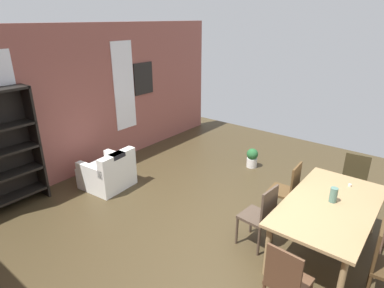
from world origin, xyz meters
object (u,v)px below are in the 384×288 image
Objects in this scene: dining_chair_head_right at (353,182)px; dining_chair_far_right at (287,189)px; dining_chair_head_left at (286,280)px; potted_plant_by_shelf at (252,157)px; dining_table at (330,209)px; bookshelf_tall at (0,151)px; dining_chair_far_left at (261,215)px; armchair_white at (108,173)px; vase_on_table at (333,195)px.

dining_chair_far_right is at bearing 140.54° from dining_chair_head_right.
dining_chair_head_left is 1.95m from dining_chair_far_right.
dining_chair_head_right is 2.14m from potted_plant_by_shelf.
dining_chair_head_left is 3.78m from potted_plant_by_shelf.
bookshelf_tall is at bearing 115.75° from dining_table.
dining_chair_far_left is at bearing -149.32° from potted_plant_by_shelf.
dining_chair_head_right is 1.10× the size of armchair_white.
dining_chair_far_left is at bearing 179.99° from dining_chair_far_right.
dining_chair_head_left is at bearing -79.70° from bookshelf_tall.
dining_chair_far_right is (1.80, 0.75, 0.00)m from dining_chair_head_left.
armchair_white is at bearing 118.13° from dining_chair_head_right.
dining_chair_head_left reaches higher than potted_plant_by_shelf.
bookshelf_tall is at bearing 114.70° from dining_chair_far_left.
vase_on_table is 0.22× the size of dining_chair_head_left.
armchair_white is 2.05× the size of potted_plant_by_shelf.
dining_chair_head_right is at bearing -22.54° from dining_chair_far_left.
vase_on_table is (0.07, -0.00, 0.18)m from dining_table.
dining_chair_far_left reaches higher than potted_plant_by_shelf.
dining_table is at bearing -79.94° from armchair_white.
dining_chair_far_left is 1.18m from dining_chair_head_left.
dining_chair_head_left is at bearing 179.82° from vase_on_table.
potted_plant_by_shelf is (1.79, 2.08, -0.47)m from dining_table.
dining_chair_far_left and dining_chair_head_right have the same top height.
vase_on_table is 0.98m from dining_chair_far_left.
armchair_white is (0.68, 3.80, -0.23)m from dining_chair_head_left.
dining_table is at bearing 180.00° from vase_on_table.
dining_table is 3.89m from armchair_white.
dining_chair_head_left is 1.10× the size of armchair_white.
dining_chair_head_left is at bearing -100.16° from armchair_white.
dining_table is at bearing -0.19° from dining_chair_head_left.
dining_chair_head_left reaches higher than armchair_white.
vase_on_table is 0.24× the size of armchair_white.
dining_chair_head_right is at bearing -39.46° from dining_chair_far_right.
vase_on_table reaches higher than dining_chair_head_right.
dining_chair_far_left is at bearing 124.31° from vase_on_table.
bookshelf_tall is 4.72m from potted_plant_by_shelf.
potted_plant_by_shelf is (3.97, -2.43, -0.82)m from bookshelf_tall.
dining_chair_far_right is 1.10× the size of armchair_white.
dining_chair_far_right is at bearing 63.36° from vase_on_table.
armchair_white is at bearing 100.06° from dining_table.
armchair_white is (-0.74, 3.81, -0.58)m from vase_on_table.
armchair_white is (1.50, -0.70, -0.76)m from bookshelf_tall.
dining_chair_far_right reaches higher than armchair_white.
armchair_white is (-1.12, 3.05, -0.23)m from dining_chair_far_right.
dining_chair_head_left is (-1.36, 0.00, -0.17)m from dining_table.
dining_chair_far_left is 0.90m from dining_chair_far_right.
dining_chair_far_left is 1.00× the size of dining_chair_far_right.
dining_chair_far_right is at bearing -135.33° from potted_plant_by_shelf.
dining_table is 2.28× the size of armchair_white.
vase_on_table is 1.34m from dining_chair_head_right.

